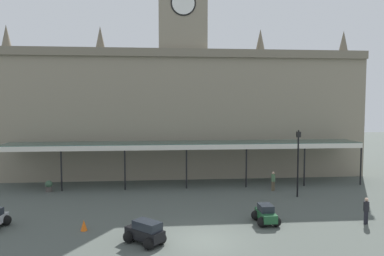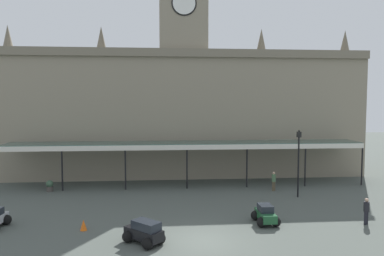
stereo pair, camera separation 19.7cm
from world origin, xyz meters
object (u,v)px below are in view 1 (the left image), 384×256
car_black_estate (145,233)px  victorian_lamppost (298,156)px  planter_forecourt_centre (49,186)px  pedestrian_beside_cars (366,210)px  traffic_cone (84,225)px  car_green_sedan (266,215)px  pedestrian_near_entrance (273,180)px

car_black_estate → victorian_lamppost: bearing=36.2°
victorian_lamppost → planter_forecourt_centre: 21.12m
pedestrian_beside_cars → victorian_lamppost: (-1.81, 6.72, 2.43)m
pedestrian_beside_cars → victorian_lamppost: size_ratio=0.31×
victorian_lamppost → traffic_cone: size_ratio=8.41×
car_green_sedan → planter_forecourt_centre: bearing=149.3°
pedestrian_beside_cars → planter_forecourt_centre: bearing=155.4°
planter_forecourt_centre → traffic_cone: bearing=-63.3°
car_green_sedan → pedestrian_near_entrance: size_ratio=1.24×
car_black_estate → car_green_sedan: bearing=19.6°
victorian_lamppost → car_black_estate: bearing=-143.8°
traffic_cone → pedestrian_near_entrance: bearing=30.9°
pedestrian_near_entrance → planter_forecourt_centre: bearing=175.9°
pedestrian_beside_cars → planter_forecourt_centre: pedestrian_beside_cars is taller
car_black_estate → car_green_sedan: size_ratio=1.16×
traffic_cone → planter_forecourt_centre: planter_forecourt_centre is taller
pedestrian_near_entrance → victorian_lamppost: bearing=-59.1°
car_black_estate → planter_forecourt_centre: 15.05m
car_green_sedan → car_black_estate: bearing=-160.4°
pedestrian_beside_cars → pedestrian_near_entrance: bearing=109.3°
car_green_sedan → pedestrian_near_entrance: (3.11, 8.23, 0.41)m
car_green_sedan → pedestrian_beside_cars: pedestrian_beside_cars is taller
car_black_estate → car_green_sedan: (7.47, 2.66, -0.06)m
car_green_sedan → pedestrian_beside_cars: (6.24, -0.69, 0.41)m
car_black_estate → traffic_cone: bearing=148.1°
car_black_estate → victorian_lamppost: victorian_lamppost is taller
pedestrian_beside_cars → pedestrian_near_entrance: (-3.13, 8.92, 0.00)m
victorian_lamppost → pedestrian_beside_cars: bearing=-74.9°
pedestrian_near_entrance → planter_forecourt_centre: pedestrian_near_entrance is taller
pedestrian_beside_cars → planter_forecourt_centre: (-22.44, 10.29, -0.42)m
planter_forecourt_centre → pedestrian_beside_cars: bearing=-24.6°
pedestrian_near_entrance → victorian_lamppost: size_ratio=0.31×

